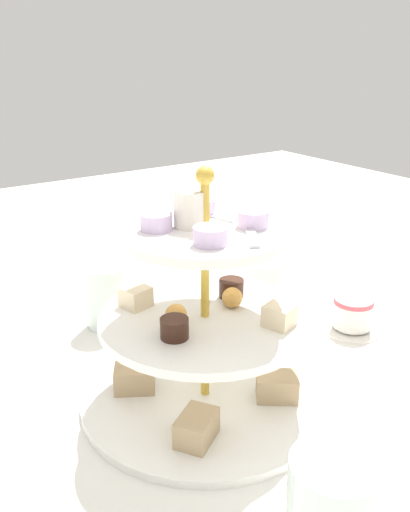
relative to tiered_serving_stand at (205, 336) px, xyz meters
The scene contains 5 objects.
ground_plane 0.09m from the tiered_serving_stand, behind, with size 2.40×2.40×0.00m, color silver.
tiered_serving_stand is the anchor object (origin of this frame).
water_glass_short_left 0.27m from the tiered_serving_stand, 54.51° to the right, with size 0.06×0.06×0.08m, color silver.
teacup_with_saucer 0.29m from the tiered_serving_stand, 85.56° to the right, with size 0.09×0.09×0.05m.
water_glass_mid_back 0.24m from the tiered_serving_stand, ahead, with size 0.06×0.06×0.10m, color silver.
Camera 1 is at (-0.47, 0.32, 0.40)m, focal length 39.52 mm.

